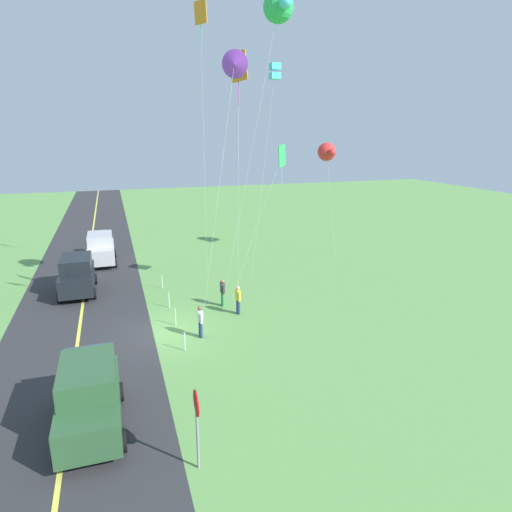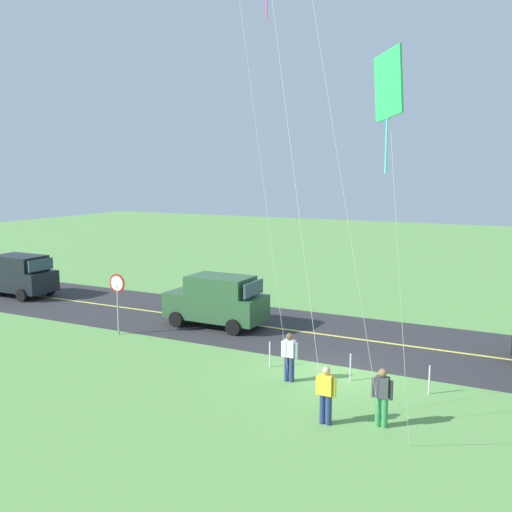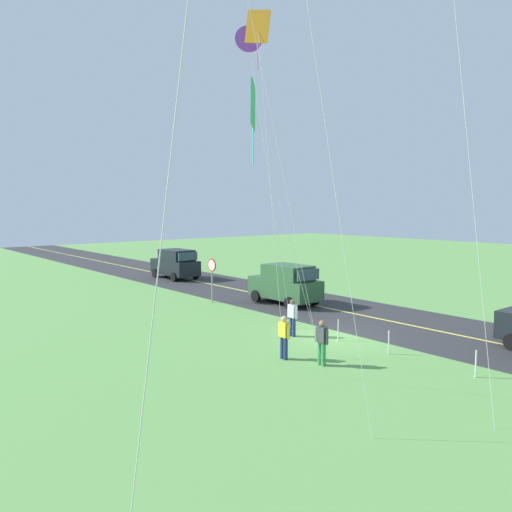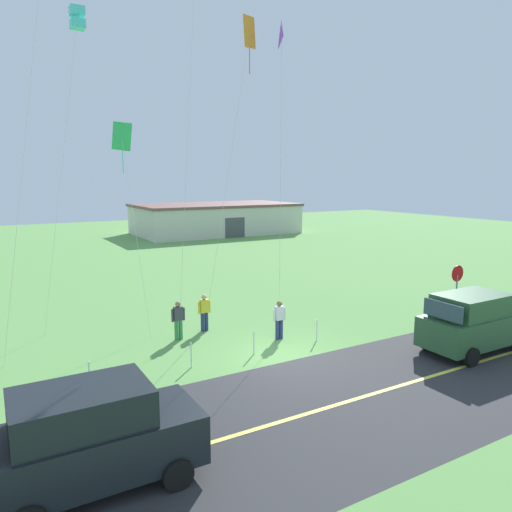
{
  "view_description": "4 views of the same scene",
  "coord_description": "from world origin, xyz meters",
  "px_view_note": "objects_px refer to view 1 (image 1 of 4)",
  "views": [
    {
      "loc": [
        20.47,
        -1.88,
        9.55
      ],
      "look_at": [
        0.68,
        4.58,
        3.74
      ],
      "focal_mm": 31.06,
      "sensor_mm": 36.0,
      "label": 1
    },
    {
      "loc": [
        -6.41,
        18.3,
        6.74
      ],
      "look_at": [
        1.89,
        2.25,
        4.12
      ],
      "focal_mm": 41.1,
      "sensor_mm": 36.0,
      "label": 2
    },
    {
      "loc": [
        -14.58,
        16.52,
        5.55
      ],
      "look_at": [
        0.5,
        4.08,
        3.64
      ],
      "focal_mm": 35.9,
      "sensor_mm": 36.0,
      "label": 3
    },
    {
      "loc": [
        -9.19,
        -14.04,
        6.51
      ],
      "look_at": [
        0.98,
        3.53,
        3.17
      ],
      "focal_mm": 33.54,
      "sensor_mm": 36.0,
      "label": 4
    }
  ],
  "objects_px": {
    "car_parked_west_far": "(101,248)",
    "person_adult_companion": "(200,320)",
    "kite_yellow_high": "(238,73)",
    "kite_pink_drift": "(327,152)",
    "car_parked_west_near": "(77,275)",
    "kite_red_low": "(279,7)",
    "person_child_watcher": "(238,299)",
    "kite_cyan_top": "(275,72)",
    "car_suv_foreground": "(89,397)",
    "kite_blue_mid": "(234,66)",
    "stop_sign": "(197,415)",
    "kite_green_far": "(281,158)",
    "person_adult_near": "(223,292)",
    "kite_orange_near": "(201,21)"
  },
  "relations": [
    {
      "from": "kite_pink_drift",
      "to": "kite_red_low",
      "type": "bearing_deg",
      "value": -37.75
    },
    {
      "from": "kite_pink_drift",
      "to": "kite_cyan_top",
      "type": "distance_m",
      "value": 9.83
    },
    {
      "from": "kite_red_low",
      "to": "kite_yellow_high",
      "type": "relative_size",
      "value": 1.22
    },
    {
      "from": "car_parked_west_far",
      "to": "kite_yellow_high",
      "type": "distance_m",
      "value": 19.41
    },
    {
      "from": "car_parked_west_far",
      "to": "stop_sign",
      "type": "xyz_separation_m",
      "value": [
        23.39,
        2.91,
        0.65
      ]
    },
    {
      "from": "person_adult_companion",
      "to": "kite_green_far",
      "type": "relative_size",
      "value": 0.18
    },
    {
      "from": "kite_pink_drift",
      "to": "person_adult_companion",
      "type": "bearing_deg",
      "value": -46.4
    },
    {
      "from": "kite_red_low",
      "to": "kite_green_far",
      "type": "relative_size",
      "value": 1.76
    },
    {
      "from": "person_child_watcher",
      "to": "kite_cyan_top",
      "type": "relative_size",
      "value": 0.12
    },
    {
      "from": "car_parked_west_far",
      "to": "kite_pink_drift",
      "type": "relative_size",
      "value": 0.5
    },
    {
      "from": "kite_pink_drift",
      "to": "kite_cyan_top",
      "type": "xyz_separation_m",
      "value": [
        5.7,
        -6.44,
        4.75
      ]
    },
    {
      "from": "car_suv_foreground",
      "to": "car_parked_west_far",
      "type": "distance_m",
      "value": 20.44
    },
    {
      "from": "person_adult_near",
      "to": "kite_yellow_high",
      "type": "bearing_deg",
      "value": 123.69
    },
    {
      "from": "person_adult_companion",
      "to": "kite_orange_near",
      "type": "xyz_separation_m",
      "value": [
        -7.44,
        1.99,
        14.7
      ]
    },
    {
      "from": "person_child_watcher",
      "to": "kite_orange_near",
      "type": "relative_size",
      "value": 0.1
    },
    {
      "from": "kite_cyan_top",
      "to": "car_suv_foreground",
      "type": "bearing_deg",
      "value": -42.57
    },
    {
      "from": "stop_sign",
      "to": "person_adult_companion",
      "type": "relative_size",
      "value": 1.6
    },
    {
      "from": "car_parked_west_near",
      "to": "car_parked_west_far",
      "type": "xyz_separation_m",
      "value": [
        -6.31,
        1.32,
        0.0
      ]
    },
    {
      "from": "car_suv_foreground",
      "to": "person_adult_companion",
      "type": "height_order",
      "value": "car_suv_foreground"
    },
    {
      "from": "kite_yellow_high",
      "to": "person_child_watcher",
      "type": "bearing_deg",
      "value": 168.13
    },
    {
      "from": "car_suv_foreground",
      "to": "stop_sign",
      "type": "distance_m",
      "value": 4.29
    },
    {
      "from": "kite_red_low",
      "to": "kite_orange_near",
      "type": "height_order",
      "value": "kite_orange_near"
    },
    {
      "from": "stop_sign",
      "to": "person_adult_companion",
      "type": "bearing_deg",
      "value": 168.4
    },
    {
      "from": "stop_sign",
      "to": "kite_green_far",
      "type": "relative_size",
      "value": 0.29
    },
    {
      "from": "kite_red_low",
      "to": "kite_orange_near",
      "type": "distance_m",
      "value": 6.47
    },
    {
      "from": "car_parked_west_far",
      "to": "kite_red_low",
      "type": "bearing_deg",
      "value": 34.08
    },
    {
      "from": "car_parked_west_far",
      "to": "person_adult_companion",
      "type": "xyz_separation_m",
      "value": [
        14.83,
        4.66,
        -0.29
      ]
    },
    {
      "from": "stop_sign",
      "to": "kite_pink_drift",
      "type": "distance_m",
      "value": 25.58
    },
    {
      "from": "person_adult_near",
      "to": "kite_orange_near",
      "type": "height_order",
      "value": "kite_orange_near"
    },
    {
      "from": "kite_red_low",
      "to": "kite_yellow_high",
      "type": "bearing_deg",
      "value": -61.69
    },
    {
      "from": "person_adult_near",
      "to": "person_adult_companion",
      "type": "distance_m",
      "value": 4.09
    },
    {
      "from": "kite_green_far",
      "to": "kite_cyan_top",
      "type": "distance_m",
      "value": 5.01
    },
    {
      "from": "person_child_watcher",
      "to": "kite_green_far",
      "type": "height_order",
      "value": "kite_green_far"
    },
    {
      "from": "car_parked_west_near",
      "to": "car_parked_west_far",
      "type": "distance_m",
      "value": 6.45
    },
    {
      "from": "kite_blue_mid",
      "to": "kite_green_far",
      "type": "height_order",
      "value": "kite_blue_mid"
    },
    {
      "from": "car_suv_foreground",
      "to": "kite_cyan_top",
      "type": "relative_size",
      "value": 0.33
    },
    {
      "from": "car_suv_foreground",
      "to": "kite_cyan_top",
      "type": "xyz_separation_m",
      "value": [
        -11.7,
        10.74,
        11.74
      ]
    },
    {
      "from": "kite_green_far",
      "to": "person_adult_near",
      "type": "bearing_deg",
      "value": -76.18
    },
    {
      "from": "car_suv_foreground",
      "to": "person_child_watcher",
      "type": "distance_m",
      "value": 10.7
    },
    {
      "from": "car_parked_west_near",
      "to": "kite_green_far",
      "type": "relative_size",
      "value": 0.49
    },
    {
      "from": "car_suv_foreground",
      "to": "kite_pink_drift",
      "type": "xyz_separation_m",
      "value": [
        -17.4,
        17.18,
        6.99
      ]
    },
    {
      "from": "person_adult_companion",
      "to": "person_adult_near",
      "type": "bearing_deg",
      "value": -170.49
    },
    {
      "from": "car_parked_west_near",
      "to": "kite_orange_near",
      "type": "height_order",
      "value": "kite_orange_near"
    },
    {
      "from": "car_parked_west_far",
      "to": "kite_green_far",
      "type": "xyz_separation_m",
      "value": [
        10.32,
        10.46,
        6.99
      ]
    },
    {
      "from": "car_suv_foreground",
      "to": "kite_blue_mid",
      "type": "xyz_separation_m",
      "value": [
        -4.59,
        6.36,
        11.0
      ]
    },
    {
      "from": "kite_pink_drift",
      "to": "kite_cyan_top",
      "type": "relative_size",
      "value": 0.66
    },
    {
      "from": "kite_red_low",
      "to": "kite_green_far",
      "type": "xyz_separation_m",
      "value": [
        -3.05,
        1.42,
        -6.92
      ]
    },
    {
      "from": "kite_orange_near",
      "to": "kite_cyan_top",
      "type": "relative_size",
      "value": 1.24
    },
    {
      "from": "person_adult_companion",
      "to": "person_child_watcher",
      "type": "distance_m",
      "value": 3.33
    },
    {
      "from": "person_adult_companion",
      "to": "kite_red_low",
      "type": "bearing_deg",
      "value": 146.98
    }
  ]
}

